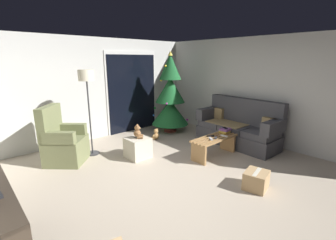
% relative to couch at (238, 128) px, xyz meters
% --- Properties ---
extents(ground_plane, '(7.00, 7.00, 0.00)m').
position_rel_couch_xyz_m(ground_plane, '(-2.32, -0.32, -0.40)').
color(ground_plane, '#B2A38E').
extents(wall_back, '(5.72, 0.12, 2.50)m').
position_rel_couch_xyz_m(wall_back, '(-2.32, 2.74, 0.85)').
color(wall_back, beige).
rests_on(wall_back, ground).
extents(wall_right, '(0.12, 6.00, 2.50)m').
position_rel_couch_xyz_m(wall_right, '(0.54, -0.32, 0.85)').
color(wall_right, beige).
rests_on(wall_right, ground).
extents(patio_door_frame, '(1.60, 0.02, 2.20)m').
position_rel_couch_xyz_m(patio_door_frame, '(-1.19, 2.66, 0.70)').
color(patio_door_frame, silver).
rests_on(patio_door_frame, ground).
extents(patio_door_glass, '(1.50, 0.02, 2.10)m').
position_rel_couch_xyz_m(patio_door_glass, '(-1.19, 2.65, 0.65)').
color(patio_door_glass, black).
rests_on(patio_door_glass, ground).
extents(couch, '(0.85, 1.96, 1.08)m').
position_rel_couch_xyz_m(couch, '(0.00, 0.00, 0.00)').
color(couch, '#3D3D42').
rests_on(couch, ground).
extents(coffee_table, '(1.10, 0.40, 0.42)m').
position_rel_couch_xyz_m(coffee_table, '(-1.04, -0.08, -0.12)').
color(coffee_table, '#9E7547').
rests_on(coffee_table, ground).
extents(remote_white, '(0.07, 0.16, 0.02)m').
position_rel_couch_xyz_m(remote_white, '(-0.84, -0.18, 0.03)').
color(remote_white, silver).
rests_on(remote_white, coffee_table).
extents(remote_silver, '(0.12, 0.15, 0.02)m').
position_rel_couch_xyz_m(remote_silver, '(-1.20, -0.11, 0.03)').
color(remote_silver, '#ADADB2').
rests_on(remote_silver, coffee_table).
extents(remote_black, '(0.16, 0.12, 0.02)m').
position_rel_couch_xyz_m(remote_black, '(-1.06, 0.01, 0.03)').
color(remote_black, black).
rests_on(remote_black, coffee_table).
extents(remote_graphite, '(0.16, 0.12, 0.02)m').
position_rel_couch_xyz_m(remote_graphite, '(-1.07, -0.14, 0.03)').
color(remote_graphite, '#333338').
rests_on(remote_graphite, coffee_table).
extents(book_stack, '(0.24, 0.21, 0.11)m').
position_rel_couch_xyz_m(book_stack, '(-0.66, -0.07, 0.08)').
color(book_stack, '#B79333').
rests_on(book_stack, coffee_table).
extents(cell_phone, '(0.13, 0.16, 0.01)m').
position_rel_couch_xyz_m(cell_phone, '(-0.64, -0.06, 0.14)').
color(cell_phone, black).
rests_on(cell_phone, book_stack).
extents(christmas_tree, '(1.01, 1.01, 2.19)m').
position_rel_couch_xyz_m(christmas_tree, '(-0.51, 1.85, 0.56)').
color(christmas_tree, '#4C1E19').
rests_on(christmas_tree, ground).
extents(armchair, '(0.97, 0.97, 1.13)m').
position_rel_couch_xyz_m(armchair, '(-3.47, 1.72, 0.00)').
color(armchair, olive).
rests_on(armchair, ground).
extents(floor_lamp, '(0.32, 0.32, 1.78)m').
position_rel_couch_xyz_m(floor_lamp, '(-2.88, 1.74, 1.11)').
color(floor_lamp, '#2D2D30').
rests_on(floor_lamp, ground).
extents(ottoman, '(0.44, 0.44, 0.42)m').
position_rel_couch_xyz_m(ottoman, '(-2.25, 0.94, -0.19)').
color(ottoman, beige).
rests_on(ottoman, ground).
extents(teddy_bear_chestnut, '(0.22, 0.21, 0.29)m').
position_rel_couch_xyz_m(teddy_bear_chestnut, '(-2.24, 0.93, 0.14)').
color(teddy_bear_chestnut, brown).
rests_on(teddy_bear_chestnut, ottoman).
extents(teddy_bear_honey_by_tree, '(0.20, 0.20, 0.29)m').
position_rel_couch_xyz_m(teddy_bear_honey_by_tree, '(-1.26, 1.57, -0.28)').
color(teddy_bear_honey_by_tree, tan).
rests_on(teddy_bear_honey_by_tree, ground).
extents(cardboard_box_taped_mid_floor, '(0.44, 0.41, 0.28)m').
position_rel_couch_xyz_m(cardboard_box_taped_mid_floor, '(-1.58, -1.32, -0.26)').
color(cardboard_box_taped_mid_floor, tan).
rests_on(cardboard_box_taped_mid_floor, ground).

